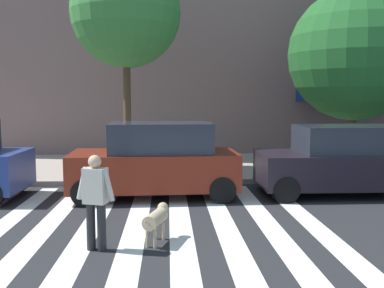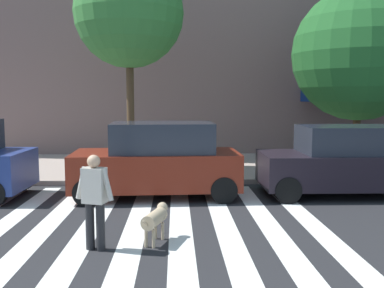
# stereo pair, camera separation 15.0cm
# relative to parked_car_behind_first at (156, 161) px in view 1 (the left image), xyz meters

# --- Properties ---
(ground_plane) EXTENTS (160.00, 160.00, 0.00)m
(ground_plane) POSITION_rel_parked_car_behind_first_xyz_m (0.41, -5.40, -0.95)
(ground_plane) COLOR #232326
(sidewalk_far) EXTENTS (80.00, 6.00, 0.15)m
(sidewalk_far) POSITION_rel_parked_car_behind_first_xyz_m (0.41, 4.46, -0.88)
(sidewalk_far) COLOR #A49286
(sidewalk_far) RESTS_ON ground_plane
(crosswalk_stripes) EXTENTS (7.65, 13.12, 0.01)m
(crosswalk_stripes) POSITION_rel_parked_car_behind_first_xyz_m (-0.35, -5.40, -0.95)
(crosswalk_stripes) COLOR silver
(crosswalk_stripes) RESTS_ON ground_plane
(parked_car_behind_first) EXTENTS (4.33, 2.11, 1.94)m
(parked_car_behind_first) POSITION_rel_parked_car_behind_first_xyz_m (0.00, 0.00, 0.00)
(parked_car_behind_first) COLOR maroon
(parked_car_behind_first) RESTS_ON ground_plane
(parked_car_third_in_line) EXTENTS (4.53, 2.06, 1.84)m
(parked_car_third_in_line) POSITION_rel_parked_car_behind_first_xyz_m (5.04, -0.00, -0.04)
(parked_car_third_in_line) COLOR black
(parked_car_third_in_line) RESTS_ON ground_plane
(street_tree_nearest) EXTENTS (3.50, 3.50, 6.86)m
(street_tree_nearest) POSITION_rel_parked_car_behind_first_xyz_m (-1.01, 3.05, 4.30)
(street_tree_nearest) COLOR #4C3823
(street_tree_nearest) RESTS_ON sidewalk_far
(street_tree_middle) EXTENTS (4.36, 4.36, 6.03)m
(street_tree_middle) POSITION_rel_parked_car_behind_first_xyz_m (6.48, 2.98, 3.04)
(street_tree_middle) COLOR #4C3823
(street_tree_middle) RESTS_ON sidewalk_far
(pedestrian_dog_walker) EXTENTS (0.70, 0.35, 1.64)m
(pedestrian_dog_walker) POSITION_rel_parked_car_behind_first_xyz_m (-0.91, -3.98, -0.02)
(pedestrian_dog_walker) COLOR black
(pedestrian_dog_walker) RESTS_ON ground_plane
(dog_on_leash) EXTENTS (0.48, 1.05, 0.65)m
(dog_on_leash) POSITION_rel_parked_car_behind_first_xyz_m (0.10, -3.63, -0.51)
(dog_on_leash) COLOR tan
(dog_on_leash) RESTS_ON ground_plane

